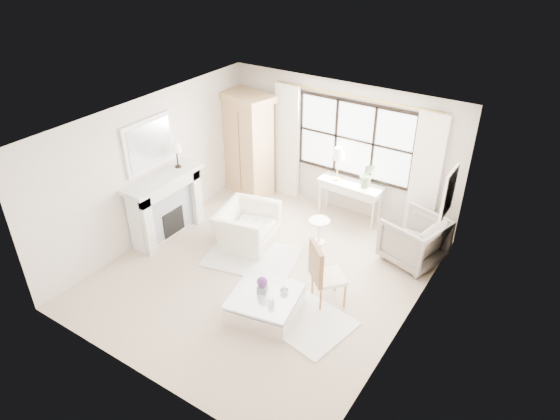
# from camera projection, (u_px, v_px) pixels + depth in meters

# --- Properties ---
(floor) EXTENTS (5.50, 5.50, 0.00)m
(floor) POSITION_uv_depth(u_px,v_px,m) (264.00, 272.00, 8.72)
(floor) COLOR #C7AE94
(floor) RESTS_ON ground
(ceiling) EXTENTS (5.50, 5.50, 0.00)m
(ceiling) POSITION_uv_depth(u_px,v_px,m) (261.00, 127.00, 7.33)
(ceiling) COLOR white
(ceiling) RESTS_ON ground
(wall_back) EXTENTS (5.00, 0.00, 5.00)m
(wall_back) POSITION_uv_depth(u_px,v_px,m) (341.00, 148.00, 10.01)
(wall_back) COLOR beige
(wall_back) RESTS_ON ground
(wall_front) EXTENTS (5.00, 0.00, 5.00)m
(wall_front) POSITION_uv_depth(u_px,v_px,m) (133.00, 302.00, 6.04)
(wall_front) COLOR beige
(wall_front) RESTS_ON ground
(wall_left) EXTENTS (0.00, 5.50, 5.50)m
(wall_left) POSITION_uv_depth(u_px,v_px,m) (151.00, 168.00, 9.19)
(wall_left) COLOR beige
(wall_left) RESTS_ON ground
(wall_right) EXTENTS (0.00, 5.50, 5.50)m
(wall_right) POSITION_uv_depth(u_px,v_px,m) (412.00, 256.00, 6.86)
(wall_right) COLOR silver
(wall_right) RESTS_ON ground
(window_pane) EXTENTS (2.40, 0.02, 1.50)m
(window_pane) POSITION_uv_depth(u_px,v_px,m) (355.00, 140.00, 9.72)
(window_pane) COLOR silver
(window_pane) RESTS_ON wall_back
(window_frame) EXTENTS (2.50, 0.04, 1.50)m
(window_frame) POSITION_uv_depth(u_px,v_px,m) (354.00, 140.00, 9.72)
(window_frame) COLOR black
(window_frame) RESTS_ON wall_back
(curtain_rod) EXTENTS (3.30, 0.04, 0.04)m
(curtain_rod) POSITION_uv_depth(u_px,v_px,m) (357.00, 97.00, 9.23)
(curtain_rod) COLOR #B38E3E
(curtain_rod) RESTS_ON wall_back
(curtain_left) EXTENTS (0.55, 0.10, 2.47)m
(curtain_left) POSITION_uv_depth(u_px,v_px,m) (287.00, 142.00, 10.55)
(curtain_left) COLOR white
(curtain_left) RESTS_ON ground
(curtain_right) EXTENTS (0.55, 0.10, 2.47)m
(curtain_right) POSITION_uv_depth(u_px,v_px,m) (425.00, 177.00, 9.15)
(curtain_right) COLOR white
(curtain_right) RESTS_ON ground
(fireplace) EXTENTS (0.58, 1.66, 1.26)m
(fireplace) POSITION_uv_depth(u_px,v_px,m) (165.00, 205.00, 9.45)
(fireplace) COLOR silver
(fireplace) RESTS_ON ground
(mirror_frame) EXTENTS (0.05, 1.15, 0.95)m
(mirror_frame) POSITION_uv_depth(u_px,v_px,m) (149.00, 144.00, 8.93)
(mirror_frame) COLOR white
(mirror_frame) RESTS_ON wall_left
(mirror_glass) EXTENTS (0.02, 1.00, 0.80)m
(mirror_glass) POSITION_uv_depth(u_px,v_px,m) (150.00, 145.00, 8.92)
(mirror_glass) COLOR silver
(mirror_glass) RESTS_ON wall_left
(art_frame) EXTENTS (0.04, 0.62, 0.82)m
(art_frame) POSITION_uv_depth(u_px,v_px,m) (449.00, 192.00, 7.99)
(art_frame) COLOR white
(art_frame) RESTS_ON wall_right
(art_canvas) EXTENTS (0.01, 0.52, 0.72)m
(art_canvas) POSITION_uv_depth(u_px,v_px,m) (448.00, 192.00, 8.00)
(art_canvas) COLOR beige
(art_canvas) RESTS_ON wall_right
(mantel_lamp) EXTENTS (0.22, 0.22, 0.51)m
(mantel_lamp) POSITION_uv_depth(u_px,v_px,m) (176.00, 148.00, 9.24)
(mantel_lamp) COLOR black
(mantel_lamp) RESTS_ON fireplace
(armoire) EXTENTS (1.25, 0.93, 2.24)m
(armoire) POSITION_uv_depth(u_px,v_px,m) (248.00, 144.00, 10.71)
(armoire) COLOR tan
(armoire) RESTS_ON floor
(console_table) EXTENTS (1.32, 0.51, 0.80)m
(console_table) POSITION_uv_depth(u_px,v_px,m) (349.00, 201.00, 10.08)
(console_table) COLOR white
(console_table) RESTS_ON floor
(console_lamp) EXTENTS (0.28, 0.28, 0.69)m
(console_lamp) POSITION_uv_depth(u_px,v_px,m) (338.00, 154.00, 9.73)
(console_lamp) COLOR #BE8B42
(console_lamp) RESTS_ON console_table
(orchid_plant) EXTENTS (0.33, 0.29, 0.53)m
(orchid_plant) POSITION_uv_depth(u_px,v_px,m) (367.00, 175.00, 9.60)
(orchid_plant) COLOR #5C724C
(orchid_plant) RESTS_ON console_table
(side_table) EXTENTS (0.40, 0.40, 0.51)m
(side_table) POSITION_uv_depth(u_px,v_px,m) (319.00, 228.00, 9.33)
(side_table) COLOR white
(side_table) RESTS_ON floor
(rug_left) EXTENTS (1.82, 1.47, 0.03)m
(rug_left) POSITION_uv_depth(u_px,v_px,m) (252.00, 257.00, 9.08)
(rug_left) COLOR silver
(rug_left) RESTS_ON floor
(rug_right) EXTENTS (1.62, 1.33, 0.03)m
(rug_right) POSITION_uv_depth(u_px,v_px,m) (303.00, 319.00, 7.70)
(rug_right) COLOR white
(rug_right) RESTS_ON floor
(club_armchair) EXTENTS (1.16, 1.27, 0.72)m
(club_armchair) POSITION_uv_depth(u_px,v_px,m) (247.00, 226.00, 9.34)
(club_armchair) COLOR white
(club_armchair) RESTS_ON floor
(wingback_chair) EXTENTS (1.19, 1.17, 0.87)m
(wingback_chair) POSITION_uv_depth(u_px,v_px,m) (414.00, 240.00, 8.81)
(wingback_chair) COLOR gray
(wingback_chair) RESTS_ON floor
(french_chair) EXTENTS (0.68, 0.68, 1.08)m
(french_chair) POSITION_uv_depth(u_px,v_px,m) (327.00, 285.00, 7.93)
(french_chair) COLOR #9D6D42
(french_chair) RESTS_ON floor
(coffee_table) EXTENTS (1.17, 1.17, 0.38)m
(coffee_table) POSITION_uv_depth(u_px,v_px,m) (265.00, 304.00, 7.73)
(coffee_table) COLOR white
(coffee_table) RESTS_ON floor
(planter_box) EXTENTS (0.19, 0.19, 0.11)m
(planter_box) POSITION_uv_depth(u_px,v_px,m) (262.00, 289.00, 7.66)
(planter_box) COLOR gray
(planter_box) RESTS_ON coffee_table
(planter_flowers) EXTENTS (0.17, 0.17, 0.17)m
(planter_flowers) POSITION_uv_depth(u_px,v_px,m) (262.00, 282.00, 7.59)
(planter_flowers) COLOR #592C70
(planter_flowers) RESTS_ON planter_box
(pillar_candle) EXTENTS (0.10, 0.10, 0.12)m
(pillar_candle) POSITION_uv_depth(u_px,v_px,m) (271.00, 301.00, 7.40)
(pillar_candle) COLOR white
(pillar_candle) RESTS_ON coffee_table
(coffee_vase) EXTENTS (0.15, 0.15, 0.14)m
(coffee_vase) POSITION_uv_depth(u_px,v_px,m) (284.00, 289.00, 7.63)
(coffee_vase) COLOR silver
(coffee_vase) RESTS_ON coffee_table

